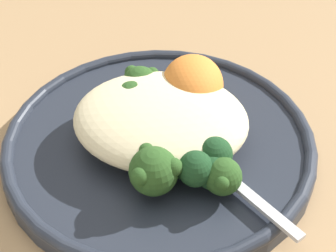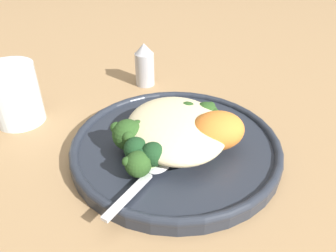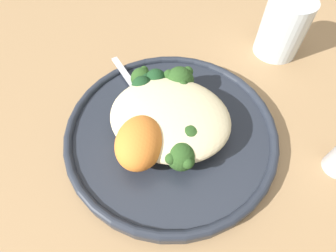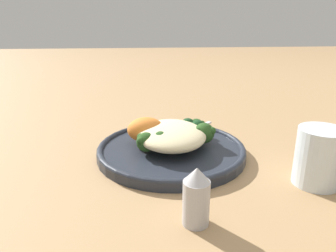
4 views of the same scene
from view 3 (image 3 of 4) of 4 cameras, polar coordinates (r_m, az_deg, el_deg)
name	(u,v)px [view 3 (image 3 of 4)]	position (r m, az deg, el deg)	size (l,w,h in m)	color
ground_plane	(180,129)	(0.37, 2.58, -0.70)	(4.00, 4.00, 0.00)	#9E7A51
plate	(171,131)	(0.35, 0.68, -1.04)	(0.28, 0.28, 0.02)	#232833
quinoa_mound	(170,117)	(0.33, 0.45, 1.97)	(0.15, 0.13, 0.04)	beige
broccoli_stalk_0	(176,153)	(0.30, 1.69, -5.95)	(0.09, 0.05, 0.04)	#8EB25B
broccoli_stalk_1	(176,137)	(0.32, 1.77, -2.35)	(0.11, 0.04, 0.04)	#8EB25B
broccoli_stalk_2	(174,128)	(0.33, 1.35, -0.33)	(0.09, 0.07, 0.03)	#8EB25B
broccoli_stalk_3	(177,125)	(0.33, 2.00, 0.28)	(0.09, 0.08, 0.03)	#8EB25B
broccoli_stalk_4	(167,118)	(0.33, -0.16, 1.74)	(0.07, 0.09, 0.04)	#8EB25B
broccoli_stalk_5	(175,88)	(0.36, 1.54, 8.25)	(0.05, 0.13, 0.04)	#8EB25B
broccoli_stalk_6	(155,108)	(0.35, -2.74, 3.92)	(0.03, 0.11, 0.03)	#8EB25B
broccoli_stalk_7	(142,94)	(0.36, -5.75, 7.01)	(0.06, 0.12, 0.03)	#8EB25B
sweet_potato_chunk_0	(140,142)	(0.30, -6.09, -3.57)	(0.07, 0.06, 0.05)	orange
sweet_potato_chunk_1	(148,126)	(0.32, -4.31, 0.07)	(0.07, 0.05, 0.03)	orange
sweet_potato_chunk_2	(137,125)	(0.33, -6.83, 0.20)	(0.06, 0.04, 0.03)	orange
kale_tuft	(151,86)	(0.37, -3.75, 8.63)	(0.05, 0.05, 0.04)	#193D1E
spoon	(139,92)	(0.38, -6.43, 7.27)	(0.10, 0.09, 0.01)	silver
water_glass	(283,28)	(0.49, 23.78, 19.00)	(0.07, 0.07, 0.09)	silver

